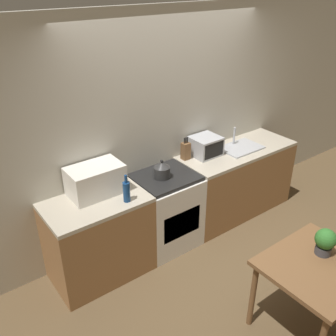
% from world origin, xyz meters
% --- Properties ---
extents(ground_plane, '(16.00, 16.00, 0.00)m').
position_xyz_m(ground_plane, '(0.00, 0.00, 0.00)').
color(ground_plane, brown).
extents(wall_back, '(10.00, 0.06, 2.60)m').
position_xyz_m(wall_back, '(0.00, 1.18, 1.30)').
color(wall_back, beige).
rests_on(wall_back, ground_plane).
extents(counter_left_run, '(1.01, 0.62, 0.90)m').
position_xyz_m(counter_left_run, '(-1.13, 0.84, 0.45)').
color(counter_left_run, olive).
rests_on(counter_left_run, ground_plane).
extents(counter_right_run, '(1.58, 0.62, 0.90)m').
position_xyz_m(counter_right_run, '(0.85, 0.84, 0.45)').
color(counter_right_run, olive).
rests_on(counter_right_run, ground_plane).
extents(stove_range, '(0.68, 0.62, 0.90)m').
position_xyz_m(stove_range, '(-0.28, 0.84, 0.45)').
color(stove_range, silver).
rests_on(stove_range, ground_plane).
extents(kettle, '(0.18, 0.18, 0.21)m').
position_xyz_m(kettle, '(-0.33, 0.84, 0.99)').
color(kettle, '#2D2D2D').
rests_on(kettle, stove_range).
extents(microwave, '(0.54, 0.34, 0.30)m').
position_xyz_m(microwave, '(-1.05, 0.96, 1.05)').
color(microwave, silver).
rests_on(microwave, counter_left_run).
extents(bottle, '(0.07, 0.07, 0.29)m').
position_xyz_m(bottle, '(-0.88, 0.66, 1.01)').
color(bottle, navy).
rests_on(bottle, counter_left_run).
extents(knife_block, '(0.09, 0.08, 0.28)m').
position_xyz_m(knife_block, '(0.15, 1.03, 1.01)').
color(knife_block, brown).
rests_on(knife_block, counter_right_run).
extents(toaster_oven, '(0.33, 0.31, 0.23)m').
position_xyz_m(toaster_oven, '(0.42, 0.98, 1.02)').
color(toaster_oven, '#ADAFB5').
rests_on(toaster_oven, counter_right_run).
extents(sink_basin, '(0.52, 0.37, 0.24)m').
position_xyz_m(sink_basin, '(0.89, 0.85, 0.92)').
color(sink_basin, '#ADAFB5').
rests_on(sink_basin, counter_right_run).
extents(dining_table, '(0.88, 0.78, 0.74)m').
position_xyz_m(dining_table, '(0.01, -0.89, 0.64)').
color(dining_table, brown).
rests_on(dining_table, ground_plane).
extents(potted_plant, '(0.18, 0.18, 0.24)m').
position_xyz_m(potted_plant, '(0.15, -0.83, 0.87)').
color(potted_plant, '#424247').
rests_on(potted_plant, dining_table).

